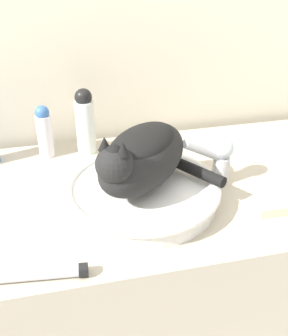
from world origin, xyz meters
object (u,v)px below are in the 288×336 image
Objects in this scene: lotion_bottle_white at (85,121)px; soap_bar at (273,208)px; cat at (142,156)px; faucet at (219,157)px; cream_tube at (44,273)px; deodorant_stick at (45,132)px.

soap_bar is (0.40, -0.41, -0.09)m from lotion_bottle_white.
cat is 4.28× the size of soap_bar.
lotion_bottle_white is at bearing 134.34° from soap_bar.
faucet is 1.82× the size of soap_bar.
faucet is 0.75× the size of lotion_bottle_white.
cat is 0.34m from cream_tube.
cat reaches higher than lotion_bottle_white.
cat is at bearing -71.61° from lotion_bottle_white.
soap_bar is at bearing 10.24° from cream_tube.
lotion_bottle_white is 0.53m from cream_tube.
soap_bar is (0.54, 0.10, -0.00)m from cream_tube.
deodorant_stick is 0.66m from soap_bar.
deodorant_stick is at bearing -100.88° from cat.
deodorant_stick is at bearing 180.00° from lotion_bottle_white.
cream_tube reaches higher than soap_bar.
soap_bar is at bearing -45.66° from lotion_bottle_white.
deodorant_stick is (-0.12, 0.00, -0.02)m from lotion_bottle_white.
deodorant_stick is (-0.43, 0.25, 0.00)m from faucet.
faucet is 0.52m from cream_tube.
deodorant_stick reaches higher than cream_tube.
deodorant_stick is at bearing -41.65° from faucet.
deodorant_stick reaches higher than soap_bar.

